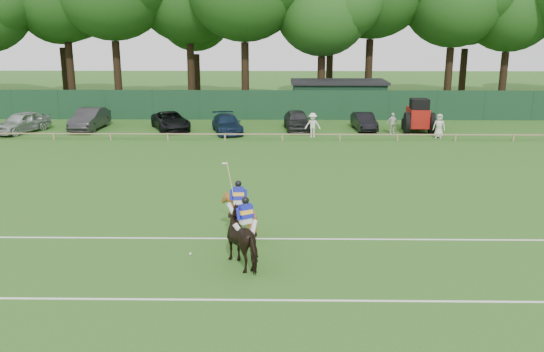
{
  "coord_description": "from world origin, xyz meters",
  "views": [
    {
      "loc": [
        0.86,
        -21.37,
        7.84
      ],
      "look_at": [
        0.5,
        3.0,
        1.4
      ],
      "focal_mm": 38.0,
      "sensor_mm": 36.0,
      "label": 1
    }
  ],
  "objects_px": {
    "estate_black": "(364,122)",
    "hatch_grey": "(297,120)",
    "sedan_silver": "(22,122)",
    "spectator_left": "(313,125)",
    "utility_shed": "(338,97)",
    "sedan_grey": "(90,119)",
    "tractor": "(418,116)",
    "sedan_navy": "(227,124)",
    "spectator_right": "(439,126)",
    "spectator_mid": "(392,123)",
    "polo_ball": "(190,254)",
    "horse_chestnut": "(239,217)",
    "suv_black": "(171,121)",
    "horse_dark": "(246,239)"
  },
  "relations": [
    {
      "from": "spectator_left",
      "to": "sedan_navy",
      "type": "bearing_deg",
      "value": 170.47
    },
    {
      "from": "sedan_silver",
      "to": "spectator_mid",
      "type": "xyz_separation_m",
      "value": [
        27.53,
        -0.18,
        0.0
      ]
    },
    {
      "from": "suv_black",
      "to": "spectator_mid",
      "type": "distance_m",
      "value": 16.71
    },
    {
      "from": "polo_ball",
      "to": "spectator_mid",
      "type": "bearing_deg",
      "value": 63.88
    },
    {
      "from": "estate_black",
      "to": "spectator_mid",
      "type": "relative_size",
      "value": 2.51
    },
    {
      "from": "horse_dark",
      "to": "sedan_grey",
      "type": "height_order",
      "value": "horse_dark"
    },
    {
      "from": "sedan_grey",
      "to": "sedan_navy",
      "type": "relative_size",
      "value": 1.07
    },
    {
      "from": "horse_chestnut",
      "to": "hatch_grey",
      "type": "xyz_separation_m",
      "value": [
        2.82,
        23.06,
        -0.1
      ]
    },
    {
      "from": "spectator_mid",
      "to": "estate_black",
      "type": "bearing_deg",
      "value": 122.36
    },
    {
      "from": "tractor",
      "to": "suv_black",
      "type": "bearing_deg",
      "value": -179.59
    },
    {
      "from": "utility_shed",
      "to": "hatch_grey",
      "type": "bearing_deg",
      "value": -116.22
    },
    {
      "from": "sedan_navy",
      "to": "spectator_right",
      "type": "relative_size",
      "value": 2.69
    },
    {
      "from": "spectator_right",
      "to": "polo_ball",
      "type": "height_order",
      "value": "spectator_right"
    },
    {
      "from": "estate_black",
      "to": "hatch_grey",
      "type": "bearing_deg",
      "value": 176.73
    },
    {
      "from": "suv_black",
      "to": "hatch_grey",
      "type": "relative_size",
      "value": 1.1
    },
    {
      "from": "spectator_right",
      "to": "spectator_mid",
      "type": "bearing_deg",
      "value": 170.58
    },
    {
      "from": "sedan_navy",
      "to": "polo_ball",
      "type": "height_order",
      "value": "sedan_navy"
    },
    {
      "from": "sedan_silver",
      "to": "spectator_right",
      "type": "distance_m",
      "value": 30.62
    },
    {
      "from": "horse_dark",
      "to": "sedan_grey",
      "type": "bearing_deg",
      "value": -94.54
    },
    {
      "from": "sedan_navy",
      "to": "spectator_right",
      "type": "height_order",
      "value": "spectator_right"
    },
    {
      "from": "horse_dark",
      "to": "hatch_grey",
      "type": "relative_size",
      "value": 0.5
    },
    {
      "from": "horse_chestnut",
      "to": "spectator_left",
      "type": "bearing_deg",
      "value": -103.33
    },
    {
      "from": "estate_black",
      "to": "spectator_left",
      "type": "height_order",
      "value": "spectator_left"
    },
    {
      "from": "sedan_silver",
      "to": "polo_ball",
      "type": "xyz_separation_m",
      "value": [
        16.16,
        -23.39,
        -0.74
      ]
    },
    {
      "from": "spectator_left",
      "to": "polo_ball",
      "type": "distance_m",
      "value": 22.62
    },
    {
      "from": "utility_shed",
      "to": "sedan_navy",
      "type": "bearing_deg",
      "value": -135.23
    },
    {
      "from": "horse_chestnut",
      "to": "estate_black",
      "type": "bearing_deg",
      "value": -111.45
    },
    {
      "from": "sedan_silver",
      "to": "spectator_left",
      "type": "bearing_deg",
      "value": 18.06
    },
    {
      "from": "sedan_grey",
      "to": "spectator_mid",
      "type": "relative_size",
      "value": 3.15
    },
    {
      "from": "spectator_mid",
      "to": "utility_shed",
      "type": "bearing_deg",
      "value": 93.04
    },
    {
      "from": "hatch_grey",
      "to": "polo_ball",
      "type": "distance_m",
      "value": 25.15
    },
    {
      "from": "horse_dark",
      "to": "tractor",
      "type": "xyz_separation_m",
      "value": [
        11.41,
        24.75,
        0.27
      ]
    },
    {
      "from": "spectator_mid",
      "to": "spectator_right",
      "type": "relative_size",
      "value": 0.92
    },
    {
      "from": "spectator_right",
      "to": "horse_dark",
      "type": "bearing_deg",
      "value": -102.75
    },
    {
      "from": "sedan_grey",
      "to": "spectator_right",
      "type": "relative_size",
      "value": 2.88
    },
    {
      "from": "horse_chestnut",
      "to": "hatch_grey",
      "type": "relative_size",
      "value": 0.38
    },
    {
      "from": "sedan_navy",
      "to": "hatch_grey",
      "type": "relative_size",
      "value": 1.04
    },
    {
      "from": "estate_black",
      "to": "polo_ball",
      "type": "distance_m",
      "value": 26.66
    },
    {
      "from": "horse_chestnut",
      "to": "utility_shed",
      "type": "distance_m",
      "value": 31.64
    },
    {
      "from": "horse_chestnut",
      "to": "polo_ball",
      "type": "bearing_deg",
      "value": 44.17
    },
    {
      "from": "sedan_grey",
      "to": "spectator_right",
      "type": "xyz_separation_m",
      "value": [
        25.91,
        -2.95,
        0.04
      ]
    },
    {
      "from": "estate_black",
      "to": "tractor",
      "type": "height_order",
      "value": "tractor"
    },
    {
      "from": "polo_ball",
      "to": "sedan_navy",
      "type": "bearing_deg",
      "value": 92.0
    },
    {
      "from": "sedan_grey",
      "to": "spectator_left",
      "type": "xyz_separation_m",
      "value": [
        16.94,
        -2.77,
        0.05
      ]
    },
    {
      "from": "utility_shed",
      "to": "sedan_grey",
      "type": "bearing_deg",
      "value": -158.2
    },
    {
      "from": "sedan_silver",
      "to": "spectator_left",
      "type": "distance_m",
      "value": 21.66
    },
    {
      "from": "sedan_silver",
      "to": "utility_shed",
      "type": "xyz_separation_m",
      "value": [
        24.44,
        9.23,
        0.76
      ]
    },
    {
      "from": "utility_shed",
      "to": "tractor",
      "type": "distance_m",
      "value": 10.07
    },
    {
      "from": "hatch_grey",
      "to": "utility_shed",
      "type": "distance_m",
      "value": 8.8
    },
    {
      "from": "spectator_left",
      "to": "tractor",
      "type": "xyz_separation_m",
      "value": [
        7.96,
        2.01,
        0.33
      ]
    }
  ]
}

